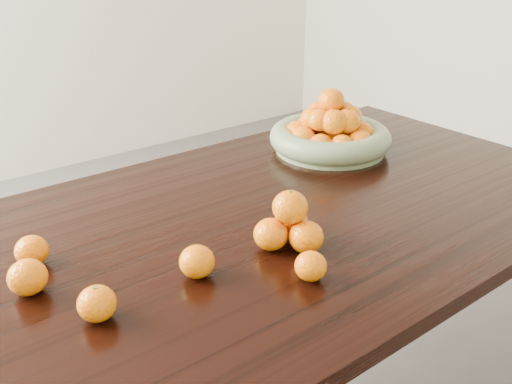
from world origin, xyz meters
TOP-DOWN VIEW (x-y plane):
  - dining_table at (0.00, 0.00)m, footprint 2.00×1.00m
  - fruit_bowl at (0.52, 0.23)m, footprint 0.38×0.38m
  - orange_pyramid at (0.02, -0.15)m, footprint 0.15×0.15m
  - loose_orange_0 at (-0.43, -0.14)m, footprint 0.07×0.07m
  - loose_orange_1 at (-0.21, -0.13)m, footprint 0.07×0.07m
  - loose_orange_2 at (-0.04, -0.28)m, footprint 0.07×0.07m
  - loose_orange_3 at (-0.46, 0.12)m, footprint 0.07×0.07m
  - loose_orange_4 at (-0.50, 0.02)m, footprint 0.08×0.08m

SIDE VIEW (x-z plane):
  - dining_table at x=0.00m, z-range 0.29..1.04m
  - loose_orange_2 at x=-0.04m, z-range 0.75..0.81m
  - loose_orange_3 at x=-0.46m, z-range 0.75..0.81m
  - loose_orange_0 at x=-0.43m, z-range 0.75..0.82m
  - loose_orange_1 at x=-0.21m, z-range 0.75..0.82m
  - loose_orange_4 at x=-0.50m, z-range 0.75..0.82m
  - orange_pyramid at x=0.02m, z-range 0.74..0.87m
  - fruit_bowl at x=0.52m, z-range 0.71..0.91m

